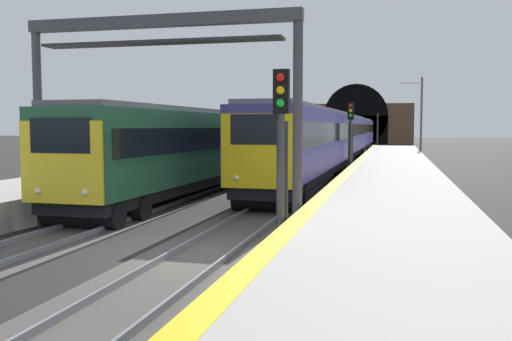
{
  "coord_description": "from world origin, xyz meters",
  "views": [
    {
      "loc": [
        -12.92,
        -4.5,
        3.2
      ],
      "look_at": [
        9.82,
        1.08,
        1.38
      ],
      "focal_mm": 39.64,
      "sensor_mm": 36.0,
      "label": 1
    }
  ],
  "objects_px": {
    "railway_signal_mid": "(351,132)",
    "overhead_signal_gantry": "(160,68)",
    "train_main_approaching": "(342,135)",
    "railway_signal_far": "(378,127)",
    "catenary_mast_near": "(421,116)",
    "railway_signal_near": "(281,144)",
    "train_adjacent_platform": "(243,141)"
  },
  "relations": [
    {
      "from": "railway_signal_mid",
      "to": "overhead_signal_gantry",
      "type": "bearing_deg",
      "value": -12.42
    },
    {
      "from": "train_adjacent_platform",
      "to": "railway_signal_near",
      "type": "relative_size",
      "value": 8.62
    },
    {
      "from": "train_main_approaching",
      "to": "railway_signal_mid",
      "type": "relative_size",
      "value": 13.59
    },
    {
      "from": "railway_signal_mid",
      "to": "railway_signal_far",
      "type": "bearing_deg",
      "value": -180.0
    },
    {
      "from": "train_adjacent_platform",
      "to": "railway_signal_near",
      "type": "height_order",
      "value": "train_adjacent_platform"
    },
    {
      "from": "railway_signal_mid",
      "to": "catenary_mast_near",
      "type": "xyz_separation_m",
      "value": [
        27.38,
        -5.31,
        1.47
      ]
    },
    {
      "from": "railway_signal_mid",
      "to": "railway_signal_far",
      "type": "distance_m",
      "value": 56.56
    },
    {
      "from": "train_adjacent_platform",
      "to": "catenary_mast_near",
      "type": "height_order",
      "value": "catenary_mast_near"
    },
    {
      "from": "train_adjacent_platform",
      "to": "railway_signal_mid",
      "type": "relative_size",
      "value": 8.41
    },
    {
      "from": "train_adjacent_platform",
      "to": "overhead_signal_gantry",
      "type": "relative_size",
      "value": 4.54
    },
    {
      "from": "train_main_approaching",
      "to": "railway_signal_far",
      "type": "height_order",
      "value": "railway_signal_far"
    },
    {
      "from": "railway_signal_mid",
      "to": "railway_signal_near",
      "type": "bearing_deg",
      "value": 0.0
    },
    {
      "from": "railway_signal_near",
      "to": "railway_signal_far",
      "type": "bearing_deg",
      "value": -180.0
    },
    {
      "from": "train_adjacent_platform",
      "to": "railway_signal_far",
      "type": "height_order",
      "value": "railway_signal_far"
    },
    {
      "from": "railway_signal_far",
      "to": "train_main_approaching",
      "type": "bearing_deg",
      "value": -2.61
    },
    {
      "from": "overhead_signal_gantry",
      "to": "train_main_approaching",
      "type": "bearing_deg",
      "value": -3.89
    },
    {
      "from": "railway_signal_near",
      "to": "catenary_mast_near",
      "type": "distance_m",
      "value": 49.54
    },
    {
      "from": "railway_signal_near",
      "to": "catenary_mast_near",
      "type": "xyz_separation_m",
      "value": [
        49.23,
        -5.31,
        1.54
      ]
    },
    {
      "from": "railway_signal_near",
      "to": "railway_signal_mid",
      "type": "relative_size",
      "value": 0.98
    },
    {
      "from": "overhead_signal_gantry",
      "to": "train_adjacent_platform",
      "type": "bearing_deg",
      "value": 7.36
    },
    {
      "from": "catenary_mast_near",
      "to": "railway_signal_mid",
      "type": "bearing_deg",
      "value": 169.03
    },
    {
      "from": "railway_signal_near",
      "to": "train_adjacent_platform",
      "type": "bearing_deg",
      "value": -162.5
    },
    {
      "from": "train_adjacent_platform",
      "to": "overhead_signal_gantry",
      "type": "bearing_deg",
      "value": 8.6
    },
    {
      "from": "railway_signal_near",
      "to": "railway_signal_far",
      "type": "distance_m",
      "value": 78.42
    },
    {
      "from": "railway_signal_mid",
      "to": "train_adjacent_platform",
      "type": "bearing_deg",
      "value": -82.16
    },
    {
      "from": "railway_signal_far",
      "to": "overhead_signal_gantry",
      "type": "bearing_deg",
      "value": -3.2
    },
    {
      "from": "train_adjacent_platform",
      "to": "railway_signal_mid",
      "type": "xyz_separation_m",
      "value": [
        0.91,
        -6.6,
        0.58
      ]
    },
    {
      "from": "train_adjacent_platform",
      "to": "railway_signal_far",
      "type": "distance_m",
      "value": 57.86
    },
    {
      "from": "train_adjacent_platform",
      "to": "overhead_signal_gantry",
      "type": "distance_m",
      "value": 18.67
    },
    {
      "from": "railway_signal_near",
      "to": "railway_signal_far",
      "type": "xyz_separation_m",
      "value": [
        78.41,
        0.0,
        0.34
      ]
    },
    {
      "from": "railway_signal_mid",
      "to": "train_main_approaching",
      "type": "bearing_deg",
      "value": -173.13
    },
    {
      "from": "train_main_approaching",
      "to": "overhead_signal_gantry",
      "type": "relative_size",
      "value": 7.34
    }
  ]
}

